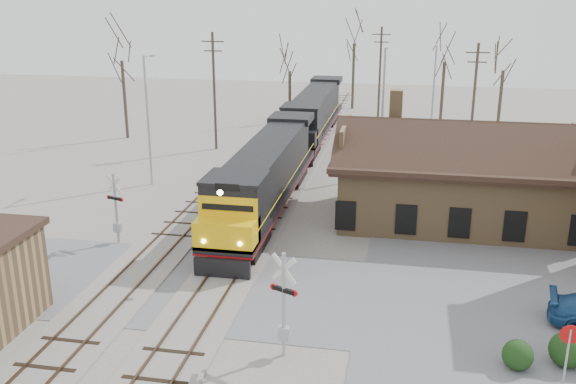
# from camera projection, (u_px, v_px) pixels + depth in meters

# --- Properties ---
(ground) EXTENTS (140.00, 140.00, 0.00)m
(ground) POSITION_uv_depth(u_px,v_px,m) (217.00, 288.00, 31.45)
(ground) COLOR gray
(ground) RESTS_ON ground
(road) EXTENTS (60.00, 9.00, 0.03)m
(road) POSITION_uv_depth(u_px,v_px,m) (217.00, 288.00, 31.44)
(road) COLOR slate
(road) RESTS_ON ground
(track_main) EXTENTS (3.40, 90.00, 0.24)m
(track_main) POSITION_uv_depth(u_px,v_px,m) (278.00, 194.00, 45.45)
(track_main) COLOR gray
(track_main) RESTS_ON ground
(track_siding) EXTENTS (3.40, 90.00, 0.24)m
(track_siding) POSITION_uv_depth(u_px,v_px,m) (216.00, 190.00, 46.24)
(track_siding) COLOR gray
(track_siding) RESTS_ON ground
(depot) EXTENTS (15.20, 9.31, 7.90)m
(depot) POSITION_uv_depth(u_px,v_px,m) (457.00, 184.00, 39.83)
(depot) COLOR #93744C
(depot) RESTS_ON ground
(locomotive_lead) EXTENTS (3.14, 21.02, 4.67)m
(locomotive_lead) POSITION_uv_depth(u_px,v_px,m) (264.00, 178.00, 40.87)
(locomotive_lead) COLOR black
(locomotive_lead) RESTS_ON ground
(locomotive_trailing) EXTENTS (3.14, 21.02, 4.42)m
(locomotive_trailing) POSITION_uv_depth(u_px,v_px,m) (313.00, 115.00, 60.78)
(locomotive_trailing) COLOR black
(locomotive_trailing) RESTS_ON ground
(crossbuck_near) EXTENTS (1.19, 0.59, 4.46)m
(crossbuck_near) POSITION_uv_depth(u_px,v_px,m) (284.00, 309.00, 25.12)
(crossbuck_near) COLOR #A5A8AD
(crossbuck_near) RESTS_ON ground
(crossbuck_far) EXTENTS (1.15, 0.44, 4.16)m
(crossbuck_far) POSITION_uv_depth(u_px,v_px,m) (116.00, 211.00, 36.41)
(crossbuck_far) COLOR #A5A8AD
(crossbuck_far) RESTS_ON ground
(do_not_enter_sign) EXTENTS (0.75, 0.09, 2.52)m
(do_not_enter_sign) POSITION_uv_depth(u_px,v_px,m) (569.00, 345.00, 23.29)
(do_not_enter_sign) COLOR #A5A8AD
(do_not_enter_sign) RESTS_ON ground
(hedge_a) EXTENTS (1.19, 1.19, 1.19)m
(hedge_a) POSITION_uv_depth(u_px,v_px,m) (518.00, 355.00, 24.69)
(hedge_a) COLOR black
(hedge_a) RESTS_ON ground
(hedge_b) EXTENTS (1.40, 1.40, 1.40)m
(hedge_b) POSITION_uv_depth(u_px,v_px,m) (567.00, 350.00, 24.85)
(hedge_b) COLOR black
(hedge_b) RESTS_ON ground
(streetlight_a) EXTENTS (0.25, 2.04, 9.47)m
(streetlight_a) POSITION_uv_depth(u_px,v_px,m) (148.00, 114.00, 46.36)
(streetlight_a) COLOR #A5A8AD
(streetlight_a) RESTS_ON ground
(streetlight_b) EXTENTS (0.25, 2.04, 9.80)m
(streetlight_b) POSITION_uv_depth(u_px,v_px,m) (383.00, 106.00, 48.37)
(streetlight_b) COLOR #A5A8AD
(streetlight_b) RESTS_ON ground
(streetlight_c) EXTENTS (0.25, 2.04, 8.89)m
(streetlight_c) POSITION_uv_depth(u_px,v_px,m) (434.00, 88.00, 60.13)
(streetlight_c) COLOR #A5A8AD
(streetlight_c) RESTS_ON ground
(utility_pole_a) EXTENTS (2.00, 0.24, 10.34)m
(utility_pole_a) POSITION_uv_depth(u_px,v_px,m) (214.00, 89.00, 56.50)
(utility_pole_a) COLOR #382D23
(utility_pole_a) RESTS_ON ground
(utility_pole_b) EXTENTS (2.00, 0.24, 9.96)m
(utility_pole_b) POSITION_uv_depth(u_px,v_px,m) (380.00, 72.00, 69.44)
(utility_pole_b) COLOR #382D23
(utility_pole_b) RESTS_ON ground
(utility_pole_c) EXTENTS (2.00, 0.24, 9.52)m
(utility_pole_c) POSITION_uv_depth(u_px,v_px,m) (474.00, 97.00, 55.42)
(utility_pole_c) COLOR #382D23
(utility_pole_c) RESTS_ON ground
(tree_a) EXTENTS (4.94, 4.94, 12.11)m
(tree_a) POSITION_uv_depth(u_px,v_px,m) (121.00, 47.00, 59.77)
(tree_a) COLOR #382D23
(tree_a) RESTS_ON ground
(tree_b) EXTENTS (3.64, 3.64, 8.91)m
(tree_b) POSITION_uv_depth(u_px,v_px,m) (290.00, 63.00, 67.86)
(tree_b) COLOR #382D23
(tree_b) RESTS_ON ground
(tree_c) EXTENTS (5.11, 5.11, 12.52)m
(tree_c) POSITION_uv_depth(u_px,v_px,m) (355.00, 32.00, 74.45)
(tree_c) COLOR #382D23
(tree_c) RESTS_ON ground
(tree_d) EXTENTS (4.50, 4.50, 11.03)m
(tree_d) POSITION_uv_depth(u_px,v_px,m) (445.00, 51.00, 64.50)
(tree_d) COLOR #382D23
(tree_d) RESTS_ON ground
(tree_e) EXTENTS (4.21, 4.21, 10.32)m
(tree_e) POSITION_uv_depth(u_px,v_px,m) (504.00, 60.00, 61.48)
(tree_e) COLOR #382D23
(tree_e) RESTS_ON ground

